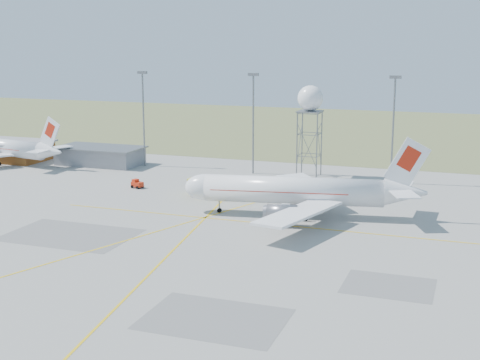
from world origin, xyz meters
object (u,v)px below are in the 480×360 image
(baggage_tug, at_px, (137,185))
(fire_truck, at_px, (215,187))
(radar_tower, at_px, (310,126))
(airliner_far, at_px, (4,148))
(airliner_main, at_px, (297,191))

(baggage_tug, bearing_deg, fire_truck, 9.66)
(radar_tower, xyz_separation_m, baggage_tug, (-27.38, -21.45, -9.63))
(airliner_far, xyz_separation_m, fire_truck, (56.55, -14.54, -1.73))
(airliner_main, distance_m, fire_truck, 18.52)
(airliner_far, distance_m, fire_truck, 58.42)
(airliner_far, height_order, radar_tower, radar_tower)
(radar_tower, distance_m, baggage_tug, 36.09)
(radar_tower, relative_size, baggage_tug, 7.66)
(airliner_main, relative_size, airliner_far, 1.14)
(airliner_main, height_order, baggage_tug, airliner_main)
(airliner_far, height_order, fire_truck, airliner_far)
(airliner_main, bearing_deg, baggage_tug, -26.20)
(fire_truck, relative_size, baggage_tug, 3.85)
(radar_tower, relative_size, fire_truck, 1.99)
(airliner_far, bearing_deg, airliner_main, 173.04)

